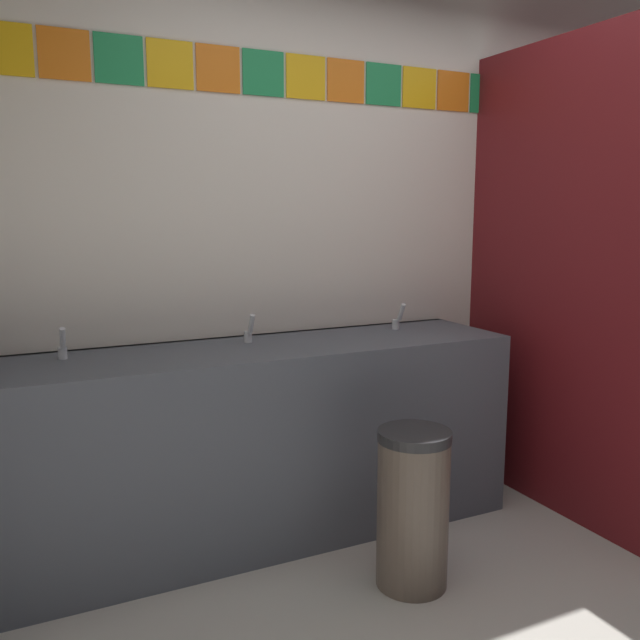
{
  "coord_description": "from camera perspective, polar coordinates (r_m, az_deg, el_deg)",
  "views": [
    {
      "loc": [
        -1.78,
        -1.4,
        1.46
      ],
      "look_at": [
        -0.64,
        0.96,
        1.03
      ],
      "focal_mm": 37.07,
      "sensor_mm": 36.0,
      "label": 1
    }
  ],
  "objects": [
    {
      "name": "faucet_right",
      "position": [
        3.32,
        6.74,
        0.05
      ],
      "size": [
        0.04,
        0.1,
        0.14
      ],
      "color": "silver",
      "rests_on": "vanity_counter"
    },
    {
      "name": "wall_back",
      "position": [
        3.49,
        4.95,
        9.18
      ],
      "size": [
        4.05,
        0.09,
        2.9
      ],
      "color": "silver",
      "rests_on": "ground_plane"
    },
    {
      "name": "trash_bin",
      "position": [
        2.7,
        8.02,
        -15.79
      ],
      "size": [
        0.29,
        0.29,
        0.63
      ],
      "color": "brown",
      "rests_on": "ground_plane"
    },
    {
      "name": "faucet_center",
      "position": [
        2.98,
        -6.12,
        -1.01
      ],
      "size": [
        0.04,
        0.1,
        0.14
      ],
      "color": "silver",
      "rests_on": "vanity_counter"
    },
    {
      "name": "toilet",
      "position": [
        4.13,
        23.13,
        -7.69
      ],
      "size": [
        0.39,
        0.49,
        0.74
      ],
      "color": "white",
      "rests_on": "ground_plane"
    },
    {
      "name": "vanity_counter",
      "position": [
        3.02,
        -5.38,
        -10.25
      ],
      "size": [
        2.36,
        0.58,
        0.88
      ],
      "color": "#4C515B",
      "rests_on": "ground_plane"
    },
    {
      "name": "faucet_left",
      "position": [
        2.82,
        -21.33,
        -2.19
      ],
      "size": [
        0.04,
        0.1,
        0.14
      ],
      "color": "silver",
      "rests_on": "vanity_counter"
    }
  ]
}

